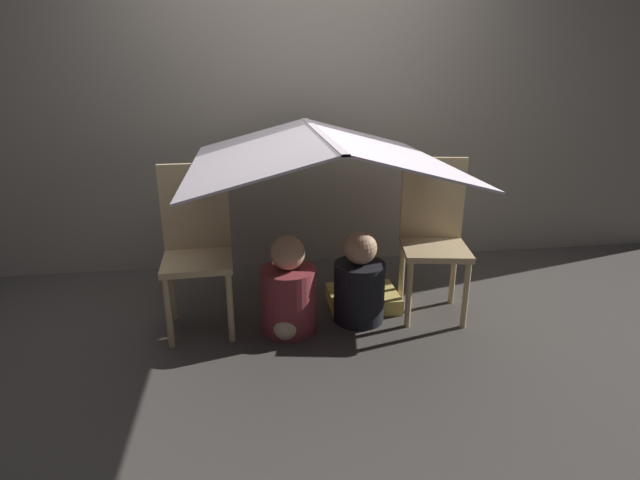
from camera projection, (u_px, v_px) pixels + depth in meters
The scene contains 9 objects.
ground_plane at pixel (323, 331), 3.00m from camera, with size 8.80×8.80×0.00m, color #47423D.
wall_back at pixel (300, 102), 3.68m from camera, with size 7.00×0.05×2.50m.
chair_left at pixel (197, 243), 2.91m from camera, with size 0.41×0.41×0.98m.
chair_right at pixel (433, 232), 3.10m from camera, with size 0.46×0.46×0.98m.
sheet_canopy at pixel (320, 149), 2.75m from camera, with size 1.43×1.50×0.20m.
person_front at pixel (289, 292), 2.94m from camera, with size 0.33×0.33×0.59m.
person_second at pixel (359, 284), 3.06m from camera, with size 0.31×0.31×0.58m.
floor_cushion at pixel (363, 299), 3.30m from camera, with size 0.45×0.36×0.10m.
plush_toy at pixel (286, 324), 2.88m from camera, with size 0.15×0.15×0.24m.
Camera 1 is at (-0.39, -2.62, 1.50)m, focal length 28.00 mm.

